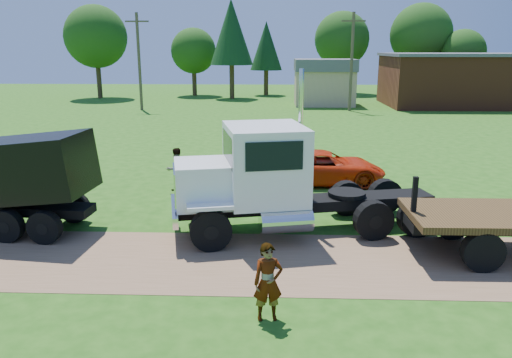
{
  "coord_description": "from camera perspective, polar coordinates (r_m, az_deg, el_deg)",
  "views": [
    {
      "loc": [
        -1.08,
        -12.98,
        5.82
      ],
      "look_at": [
        -1.7,
        3.03,
        1.6
      ],
      "focal_mm": 35.0,
      "sensor_mm": 36.0,
      "label": 1
    }
  ],
  "objects": [
    {
      "name": "utility_poles",
      "position": [
        48.51,
        10.88,
        13.2
      ],
      "size": [
        42.2,
        0.28,
        9.0
      ],
      "color": "#4C3C2B",
      "rests_on": "ground"
    },
    {
      "name": "tree_row",
      "position": [
        62.92,
        8.3,
        15.48
      ],
      "size": [
        58.68,
        14.51,
        11.26
      ],
      "color": "#3C2B18",
      "rests_on": "ground"
    },
    {
      "name": "orange_pickup",
      "position": [
        22.18,
        7.91,
        1.34
      ],
      "size": [
        5.36,
        2.75,
        1.45
      ],
      "primitive_type": "imported",
      "rotation": [
        0.0,
        0.0,
        1.64
      ],
      "color": "red",
      "rests_on": "ground"
    },
    {
      "name": "dirt_track",
      "position": [
        14.26,
        6.45,
        -9.4
      ],
      "size": [
        120.0,
        4.2,
        0.01
      ],
      "primitive_type": "cube",
      "color": "brown",
      "rests_on": "ground"
    },
    {
      "name": "tan_shed",
      "position": [
        53.33,
        7.8,
        10.98
      ],
      "size": [
        6.2,
        5.4,
        4.7
      ],
      "color": "tan",
      "rests_on": "ground"
    },
    {
      "name": "brick_building",
      "position": [
        56.4,
        22.36,
        10.47
      ],
      "size": [
        15.4,
        10.4,
        5.3
      ],
      "color": "brown",
      "rests_on": "ground"
    },
    {
      "name": "spectator_b",
      "position": [
        21.14,
        -9.11,
        1.11
      ],
      "size": [
        1.11,
        1.08,
        1.8
      ],
      "primitive_type": "imported",
      "rotation": [
        0.0,
        0.0,
        3.83
      ],
      "color": "#999999",
      "rests_on": "ground"
    },
    {
      "name": "spectator_a",
      "position": [
        11.07,
        1.38,
        -11.71
      ],
      "size": [
        0.71,
        0.53,
        1.77
      ],
      "primitive_type": "imported",
      "rotation": [
        0.0,
        0.0,
        0.18
      ],
      "color": "#999999",
      "rests_on": "ground"
    },
    {
      "name": "white_semi_tractor",
      "position": [
        15.82,
        1.38,
        -0.07
      ],
      "size": [
        8.79,
        4.48,
        5.19
      ],
      "rotation": [
        0.0,
        0.0,
        0.22
      ],
      "color": "black",
      "rests_on": "ground"
    },
    {
      "name": "ground",
      "position": [
        14.27,
        6.45,
        -9.42
      ],
      "size": [
        140.0,
        140.0,
        0.0
      ],
      "primitive_type": "plane",
      "color": "#215312",
      "rests_on": "ground"
    }
  ]
}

